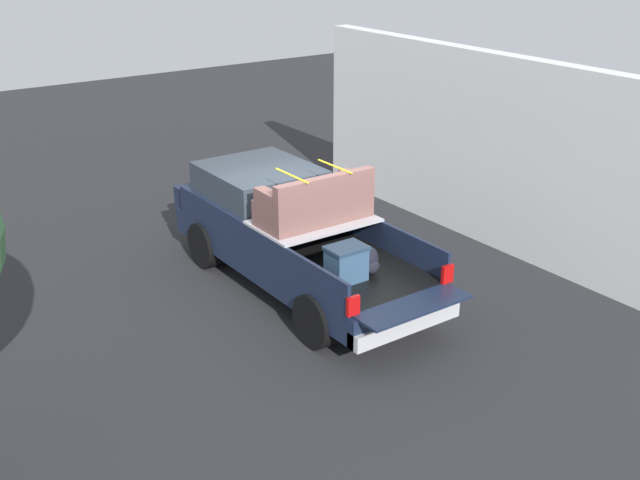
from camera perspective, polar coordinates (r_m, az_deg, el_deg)
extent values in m
plane|color=#262628|center=(13.35, -1.49, -3.55)|extent=(40.00, 40.00, 0.00)
cube|color=#162138|center=(13.09, -1.52, -1.09)|extent=(5.50, 1.92, 0.45)
cube|color=black|center=(12.09, 1.64, -1.90)|extent=(2.80, 1.80, 0.04)
cube|color=#162138|center=(11.51, -2.06, -1.97)|extent=(2.80, 0.06, 0.50)
cube|color=#162138|center=(12.54, 5.06, 0.08)|extent=(2.80, 0.06, 0.50)
cube|color=#162138|center=(13.04, -1.96, 1.06)|extent=(0.06, 1.80, 0.50)
cube|color=#162138|center=(10.94, 6.92, -4.86)|extent=(0.55, 1.80, 0.04)
cube|color=#B2B2B7|center=(12.48, -0.46, 1.40)|extent=(1.25, 1.92, 0.04)
cube|color=#162138|center=(13.98, -4.63, 2.51)|extent=(2.30, 1.92, 0.50)
cube|color=#2D3842|center=(13.73, -4.48, 4.39)|extent=(1.94, 1.76, 0.52)
cube|color=#162138|center=(15.11, -7.26, 3.72)|extent=(0.40, 1.82, 0.38)
cube|color=#B2B2B7|center=(11.20, 6.31, -6.15)|extent=(0.24, 1.92, 0.24)
cube|color=red|center=(10.53, 2.45, -4.87)|extent=(0.06, 0.20, 0.28)
cube|color=red|center=(11.59, 9.37, -2.49)|extent=(0.06, 0.20, 0.28)
cylinder|color=black|center=(14.16, -8.43, -0.34)|extent=(0.84, 0.30, 0.84)
cylinder|color=black|center=(14.96, -2.45, 1.18)|extent=(0.84, 0.30, 0.84)
cylinder|color=black|center=(11.43, -0.27, -5.94)|extent=(0.84, 0.30, 0.84)
cylinder|color=black|center=(12.41, 6.41, -3.66)|extent=(0.84, 0.30, 0.84)
cube|color=#335170|center=(11.47, 1.95, -1.85)|extent=(0.40, 0.55, 0.50)
cube|color=#23394E|center=(11.36, 1.97, -0.59)|extent=(0.44, 0.59, 0.05)
ellipsoid|color=black|center=(11.69, 3.63, -1.54)|extent=(0.20, 0.34, 0.44)
ellipsoid|color=black|center=(11.64, 3.96, -2.02)|extent=(0.09, 0.24, 0.20)
cube|color=brown|center=(12.40, -0.47, 2.39)|extent=(0.80, 1.84, 0.42)
cube|color=brown|center=(12.01, 0.40, 3.79)|extent=(0.16, 1.84, 0.40)
cube|color=brown|center=(11.91, -3.85, 3.11)|extent=(0.56, 0.20, 0.22)
cube|color=brown|center=(12.79, 2.42, 4.53)|extent=(0.56, 0.20, 0.22)
cube|color=yellow|center=(11.98, -2.11, 4.77)|extent=(0.90, 0.03, 0.02)
cube|color=yellow|center=(12.43, 1.09, 5.45)|extent=(0.90, 0.03, 0.02)
cube|color=white|center=(15.26, 11.91, 6.68)|extent=(9.22, 0.36, 3.64)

